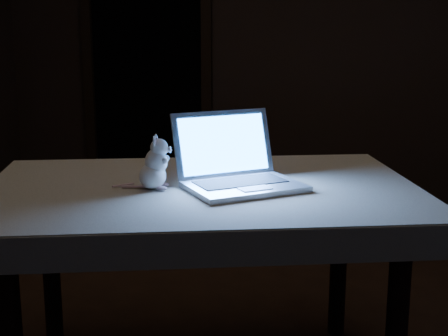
# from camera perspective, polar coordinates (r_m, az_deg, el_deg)

# --- Properties ---
(back_wall) EXTENTS (4.50, 0.04, 2.60)m
(back_wall) POSITION_cam_1_polar(r_m,az_deg,el_deg) (5.00, 5.50, 12.15)
(back_wall) COLOR black
(back_wall) RESTS_ON ground
(doorway) EXTENTS (1.06, 0.36, 2.13)m
(doorway) POSITION_cam_1_polar(r_m,az_deg,el_deg) (5.24, -6.77, 9.57)
(doorway) COLOR black
(doorway) RESTS_ON back_wall
(table) EXTENTS (1.62, 1.28, 0.76)m
(table) POSITION_cam_1_polar(r_m,az_deg,el_deg) (2.42, -1.89, -10.52)
(table) COLOR black
(table) RESTS_ON floor
(tablecloth) EXTENTS (1.81, 1.57, 0.11)m
(tablecloth) POSITION_cam_1_polar(r_m,az_deg,el_deg) (2.29, -4.53, -3.00)
(tablecloth) COLOR beige
(tablecloth) RESTS_ON table
(laptop) EXTENTS (0.51, 0.50, 0.26)m
(laptop) POSITION_cam_1_polar(r_m,az_deg,el_deg) (2.22, 1.84, 1.36)
(laptop) COLOR #BABBBF
(laptop) RESTS_ON tablecloth
(plush_mouse) EXTENTS (0.17, 0.17, 0.19)m
(plush_mouse) POSITION_cam_1_polar(r_m,az_deg,el_deg) (2.25, -6.32, 0.49)
(plush_mouse) COLOR white
(plush_mouse) RESTS_ON tablecloth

